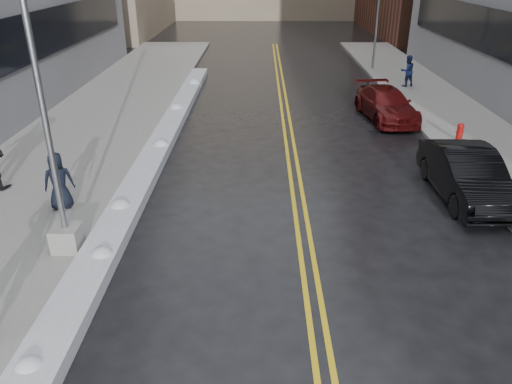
{
  "coord_description": "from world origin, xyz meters",
  "views": [
    {
      "loc": [
        1.37,
        -8.35,
        6.56
      ],
      "look_at": [
        1.25,
        2.85,
        1.3
      ],
      "focal_mm": 35.0,
      "sensor_mm": 36.0,
      "label": 1
    }
  ],
  "objects_px": {
    "traffic_signal": "(378,15)",
    "car_black": "(467,174)",
    "lamppost": "(52,157)",
    "pedestrian_c": "(59,181)",
    "pedestrian_east": "(407,71)",
    "fire_hydrant": "(460,131)",
    "car_maroon": "(386,104)"
  },
  "relations": [
    {
      "from": "fire_hydrant",
      "to": "traffic_signal",
      "type": "xyz_separation_m",
      "value": [
        -0.5,
        14.0,
        2.85
      ]
    },
    {
      "from": "car_black",
      "to": "car_maroon",
      "type": "height_order",
      "value": "car_black"
    },
    {
      "from": "pedestrian_c",
      "to": "car_maroon",
      "type": "bearing_deg",
      "value": -159.02
    },
    {
      "from": "pedestrian_east",
      "to": "traffic_signal",
      "type": "bearing_deg",
      "value": -99.45
    },
    {
      "from": "lamppost",
      "to": "pedestrian_east",
      "type": "distance_m",
      "value": 21.41
    },
    {
      "from": "car_black",
      "to": "traffic_signal",
      "type": "bearing_deg",
      "value": 86.08
    },
    {
      "from": "pedestrian_c",
      "to": "car_maroon",
      "type": "relative_size",
      "value": 0.36
    },
    {
      "from": "traffic_signal",
      "to": "car_black",
      "type": "distance_m",
      "value": 18.92
    },
    {
      "from": "fire_hydrant",
      "to": "pedestrian_east",
      "type": "relative_size",
      "value": 0.44
    },
    {
      "from": "pedestrian_c",
      "to": "car_black",
      "type": "xyz_separation_m",
      "value": [
        11.7,
        1.09,
        -0.22
      ]
    },
    {
      "from": "pedestrian_c",
      "to": "car_black",
      "type": "distance_m",
      "value": 11.76
    },
    {
      "from": "car_maroon",
      "to": "pedestrian_east",
      "type": "bearing_deg",
      "value": 60.06
    },
    {
      "from": "lamppost",
      "to": "traffic_signal",
      "type": "distance_m",
      "value": 24.98
    },
    {
      "from": "car_maroon",
      "to": "lamppost",
      "type": "bearing_deg",
      "value": -138.88
    },
    {
      "from": "pedestrian_east",
      "to": "pedestrian_c",
      "type": "bearing_deg",
      "value": 28.29
    },
    {
      "from": "traffic_signal",
      "to": "car_maroon",
      "type": "bearing_deg",
      "value": -98.42
    },
    {
      "from": "lamppost",
      "to": "traffic_signal",
      "type": "bearing_deg",
      "value": 61.79
    },
    {
      "from": "pedestrian_east",
      "to": "fire_hydrant",
      "type": "bearing_deg",
      "value": 68.27
    },
    {
      "from": "lamppost",
      "to": "pedestrian_east",
      "type": "bearing_deg",
      "value": 53.65
    },
    {
      "from": "pedestrian_c",
      "to": "pedestrian_east",
      "type": "bearing_deg",
      "value": -150.87
    },
    {
      "from": "traffic_signal",
      "to": "pedestrian_c",
      "type": "distance_m",
      "value": 23.67
    },
    {
      "from": "lamppost",
      "to": "car_maroon",
      "type": "bearing_deg",
      "value": 48.22
    },
    {
      "from": "lamppost",
      "to": "car_black",
      "type": "distance_m",
      "value": 11.4
    },
    {
      "from": "fire_hydrant",
      "to": "pedestrian_c",
      "type": "xyz_separation_m",
      "value": [
        -13.23,
        -5.8,
        0.42
      ]
    },
    {
      "from": "traffic_signal",
      "to": "pedestrian_east",
      "type": "height_order",
      "value": "traffic_signal"
    },
    {
      "from": "lamppost",
      "to": "fire_hydrant",
      "type": "xyz_separation_m",
      "value": [
        12.3,
        8.0,
        -1.98
      ]
    },
    {
      "from": "fire_hydrant",
      "to": "pedestrian_east",
      "type": "distance_m",
      "value": 9.21
    },
    {
      "from": "traffic_signal",
      "to": "pedestrian_c",
      "type": "bearing_deg",
      "value": -122.74
    },
    {
      "from": "fire_hydrant",
      "to": "car_black",
      "type": "relative_size",
      "value": 0.16
    },
    {
      "from": "lamppost",
      "to": "pedestrian_c",
      "type": "bearing_deg",
      "value": 113.0
    },
    {
      "from": "traffic_signal",
      "to": "car_black",
      "type": "height_order",
      "value": "traffic_signal"
    },
    {
      "from": "pedestrian_c",
      "to": "fire_hydrant",
      "type": "bearing_deg",
      "value": -175.01
    }
  ]
}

